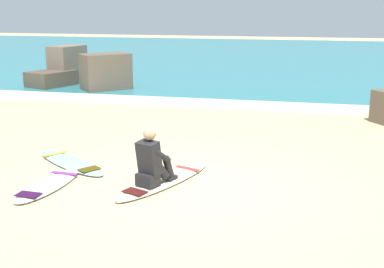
{
  "coord_description": "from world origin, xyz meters",
  "views": [
    {
      "loc": [
        1.93,
        -7.72,
        2.9
      ],
      "look_at": [
        -0.19,
        1.3,
        0.55
      ],
      "focal_mm": 48.21,
      "sensor_mm": 36.0,
      "label": 1
    }
  ],
  "objects_px": {
    "surfboard_spare_near": "(71,162)",
    "surfboard_spare_far": "(48,185)",
    "surfer_seated": "(152,162)",
    "surfboard_main": "(165,180)"
  },
  "relations": [
    {
      "from": "surfboard_main",
      "to": "surfer_seated",
      "type": "distance_m",
      "value": 0.51
    },
    {
      "from": "surfer_seated",
      "to": "surfboard_spare_near",
      "type": "xyz_separation_m",
      "value": [
        -1.87,
        0.86,
        -0.4
      ]
    },
    {
      "from": "surfboard_spare_near",
      "to": "surfer_seated",
      "type": "bearing_deg",
      "value": -24.71
    },
    {
      "from": "surfer_seated",
      "to": "surfboard_main",
      "type": "bearing_deg",
      "value": 68.89
    },
    {
      "from": "surfer_seated",
      "to": "surfboard_spare_far",
      "type": "distance_m",
      "value": 1.75
    },
    {
      "from": "surfboard_spare_far",
      "to": "surfboard_main",
      "type": "bearing_deg",
      "value": 19.54
    },
    {
      "from": "surfboard_main",
      "to": "surfboard_spare_near",
      "type": "distance_m",
      "value": 2.06
    },
    {
      "from": "surfboard_spare_near",
      "to": "surfboard_spare_far",
      "type": "xyz_separation_m",
      "value": [
        0.2,
        -1.2,
        0.0
      ]
    },
    {
      "from": "surfboard_main",
      "to": "surfboard_spare_far",
      "type": "bearing_deg",
      "value": -160.46
    },
    {
      "from": "surfboard_spare_near",
      "to": "surfboard_spare_far",
      "type": "height_order",
      "value": "same"
    }
  ]
}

